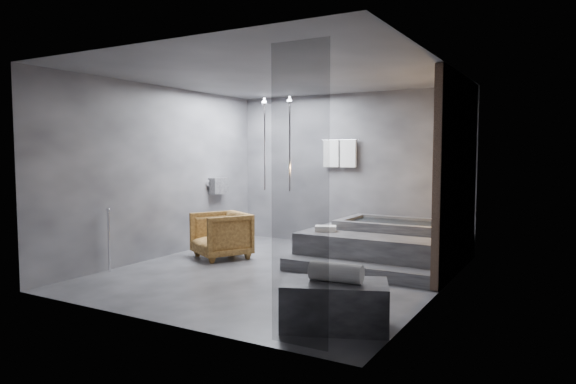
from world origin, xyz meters
The scene contains 7 objects.
room centered at (0.40, 0.24, 1.73)m, with size 5.00×5.04×2.82m.
tub_deck centered at (1.05, 1.45, 0.25)m, with size 2.20×2.00×0.50m, color #343336.
tub_step centered at (1.05, 0.27, 0.09)m, with size 2.20×0.36×0.18m, color #343336.
concrete_bench centered at (1.67, -1.76, 0.23)m, with size 1.03×0.56×0.46m, color #313133.
driftwood_chair centered at (-1.35, 0.39, 0.38)m, with size 0.80×0.83×0.75m, color #4B2F12.
rolled_towel centered at (1.68, -1.76, 0.56)m, with size 0.19×0.19×0.52m, color silver.
deck_towel centered at (0.31, 0.87, 0.54)m, with size 0.32×0.24×0.09m, color silver.
Camera 1 is at (3.71, -6.26, 1.72)m, focal length 32.00 mm.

